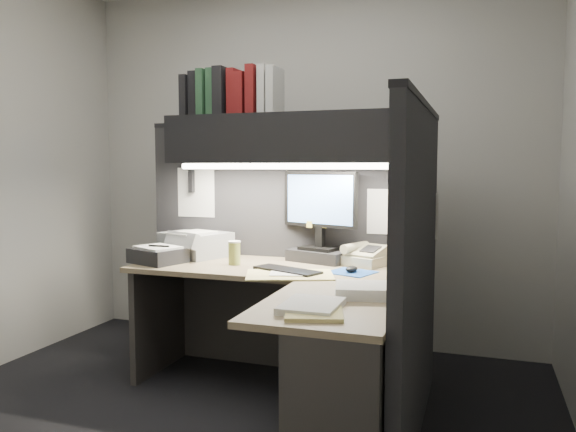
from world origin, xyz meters
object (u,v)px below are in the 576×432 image
object	(u,v)px
printer	(196,244)
notebook_stack	(158,255)
desk	(296,347)
overhead_shelf	(288,139)
monitor	(320,226)
keyboard	(287,271)
coffee_cup	(234,254)
telephone	(366,257)

from	to	relation	value
printer	notebook_stack	bearing A→B (deg)	-86.29
desk	overhead_shelf	xyz separation A→B (m)	(-0.30, 0.75, 1.06)
monitor	keyboard	world-z (taller)	monitor
overhead_shelf	monitor	xyz separation A→B (m)	(0.19, 0.07, -0.55)
desk	coffee_cup	bearing A→B (deg)	136.86
overhead_shelf	coffee_cup	size ratio (longest dim) A/B	11.41
keyboard	notebook_stack	size ratio (longest dim) A/B	1.35
telephone	printer	bearing A→B (deg)	-156.47
monitor	telephone	size ratio (longest dim) A/B	2.25
overhead_shelf	printer	bearing A→B (deg)	179.30
desk	keyboard	world-z (taller)	keyboard
desk	keyboard	xyz separation A→B (m)	(-0.19, 0.41, 0.30)
desk	overhead_shelf	distance (m)	1.33
monitor	keyboard	xyz separation A→B (m)	(-0.07, -0.41, -0.21)
notebook_stack	telephone	bearing A→B (deg)	15.26
desk	monitor	xyz separation A→B (m)	(-0.11, 0.82, 0.51)
coffee_cup	notebook_stack	world-z (taller)	coffee_cup
desk	overhead_shelf	world-z (taller)	overhead_shelf
overhead_shelf	monitor	bearing A→B (deg)	19.59
printer	notebook_stack	distance (m)	0.33
telephone	notebook_stack	xyz separation A→B (m)	(-1.24, -0.34, -0.00)
printer	keyboard	bearing A→B (deg)	-3.56
keyboard	overhead_shelf	bearing A→B (deg)	130.54
overhead_shelf	notebook_stack	bearing A→B (deg)	-158.10
overhead_shelf	desk	bearing A→B (deg)	-68.21
coffee_cup	printer	xyz separation A→B (m)	(-0.38, 0.22, 0.01)
monitor	keyboard	distance (m)	0.47
desk	printer	xyz separation A→B (m)	(-0.96, 0.76, 0.37)
monitor	notebook_stack	world-z (taller)	monitor
telephone	monitor	bearing A→B (deg)	-163.73
desk	telephone	bearing A→B (deg)	76.62
overhead_shelf	monitor	distance (m)	0.58
overhead_shelf	coffee_cup	distance (m)	0.78
coffee_cup	printer	distance (m)	0.44
overhead_shelf	coffee_cup	world-z (taller)	overhead_shelf
keyboard	printer	distance (m)	0.85
overhead_shelf	notebook_stack	distance (m)	1.09
overhead_shelf	telephone	world-z (taller)	overhead_shelf
overhead_shelf	keyboard	size ratio (longest dim) A/B	3.76
desk	coffee_cup	xyz separation A→B (m)	(-0.58, 0.54, 0.35)
overhead_shelf	notebook_stack	world-z (taller)	overhead_shelf
monitor	coffee_cup	world-z (taller)	monitor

